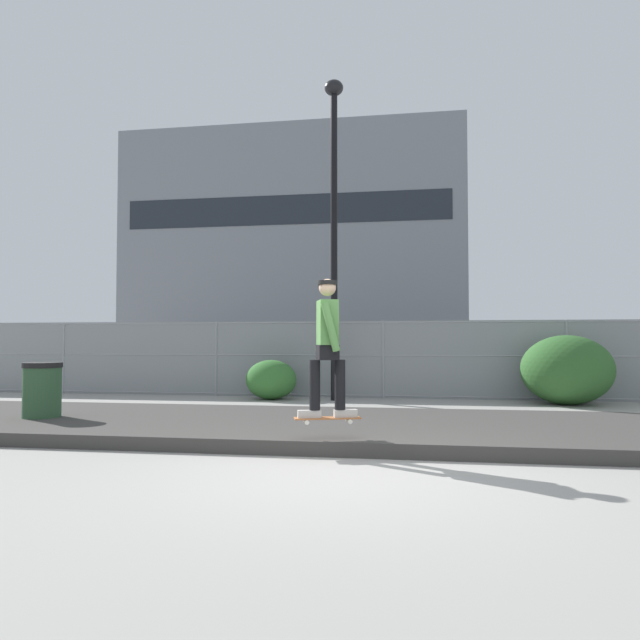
{
  "coord_description": "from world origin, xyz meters",
  "views": [
    {
      "loc": [
        0.7,
        -5.97,
        1.37
      ],
      "look_at": [
        -0.8,
        3.4,
        1.71
      ],
      "focal_mm": 32.57,
      "sensor_mm": 36.0,
      "label": 1
    }
  ],
  "objects_px": {
    "skater": "(327,339)",
    "shrub_left": "(271,380)",
    "street_lamp": "(334,202)",
    "parked_car_mid": "(410,360)",
    "parked_car_near": "(227,359)",
    "skateboard": "(327,418)",
    "trash_bin": "(42,395)",
    "shrub_center": "(567,370)"
  },
  "relations": [
    {
      "from": "parked_car_mid",
      "to": "shrub_left",
      "type": "height_order",
      "value": "parked_car_mid"
    },
    {
      "from": "shrub_center",
      "to": "parked_car_mid",
      "type": "bearing_deg",
      "value": 136.59
    },
    {
      "from": "street_lamp",
      "to": "shrub_center",
      "type": "xyz_separation_m",
      "value": [
        5.06,
        -0.12,
        -3.85
      ]
    },
    {
      "from": "skater",
      "to": "parked_car_near",
      "type": "bearing_deg",
      "value": 114.98
    },
    {
      "from": "skater",
      "to": "parked_car_mid",
      "type": "height_order",
      "value": "skater"
    },
    {
      "from": "street_lamp",
      "to": "shrub_left",
      "type": "height_order",
      "value": "street_lamp"
    },
    {
      "from": "skater",
      "to": "trash_bin",
      "type": "height_order",
      "value": "skater"
    },
    {
      "from": "parked_car_near",
      "to": "parked_car_mid",
      "type": "bearing_deg",
      "value": 1.68
    },
    {
      "from": "skateboard",
      "to": "trash_bin",
      "type": "distance_m",
      "value": 4.86
    },
    {
      "from": "parked_car_near",
      "to": "shrub_center",
      "type": "bearing_deg",
      "value": -19.29
    },
    {
      "from": "skater",
      "to": "shrub_left",
      "type": "relative_size",
      "value": 1.4
    },
    {
      "from": "skateboard",
      "to": "shrub_left",
      "type": "height_order",
      "value": "shrub_left"
    },
    {
      "from": "skateboard",
      "to": "street_lamp",
      "type": "bearing_deg",
      "value": 96.94
    },
    {
      "from": "skateboard",
      "to": "shrub_center",
      "type": "relative_size",
      "value": 0.43
    },
    {
      "from": "parked_car_mid",
      "to": "shrub_left",
      "type": "bearing_deg",
      "value": -136.28
    },
    {
      "from": "skateboard",
      "to": "parked_car_near",
      "type": "bearing_deg",
      "value": 114.98
    },
    {
      "from": "street_lamp",
      "to": "parked_car_near",
      "type": "distance_m",
      "value": 5.89
    },
    {
      "from": "skateboard",
      "to": "parked_car_near",
      "type": "relative_size",
      "value": 0.18
    },
    {
      "from": "skater",
      "to": "shrub_left",
      "type": "height_order",
      "value": "skater"
    },
    {
      "from": "parked_car_near",
      "to": "shrub_left",
      "type": "bearing_deg",
      "value": -55.07
    },
    {
      "from": "parked_car_near",
      "to": "parked_car_mid",
      "type": "distance_m",
      "value": 5.24
    },
    {
      "from": "skater",
      "to": "street_lamp",
      "type": "distance_m",
      "value": 7.13
    },
    {
      "from": "skateboard",
      "to": "parked_car_mid",
      "type": "bearing_deg",
      "value": 84.18
    },
    {
      "from": "street_lamp",
      "to": "parked_car_near",
      "type": "height_order",
      "value": "street_lamp"
    },
    {
      "from": "parked_car_mid",
      "to": "street_lamp",
      "type": "bearing_deg",
      "value": -119.61
    },
    {
      "from": "shrub_left",
      "to": "shrub_center",
      "type": "height_order",
      "value": "shrub_center"
    },
    {
      "from": "shrub_center",
      "to": "parked_car_near",
      "type": "bearing_deg",
      "value": 160.71
    },
    {
      "from": "trash_bin",
      "to": "skateboard",
      "type": "bearing_deg",
      "value": -15.64
    },
    {
      "from": "street_lamp",
      "to": "parked_car_mid",
      "type": "bearing_deg",
      "value": 60.39
    },
    {
      "from": "parked_car_mid",
      "to": "shrub_center",
      "type": "relative_size",
      "value": 2.28
    },
    {
      "from": "parked_car_mid",
      "to": "shrub_left",
      "type": "xyz_separation_m",
      "value": [
        -3.2,
        -3.06,
        -0.38
      ]
    },
    {
      "from": "parked_car_near",
      "to": "skateboard",
      "type": "bearing_deg",
      "value": -65.02
    },
    {
      "from": "parked_car_near",
      "to": "shrub_left",
      "type": "relative_size",
      "value": 3.81
    },
    {
      "from": "skater",
      "to": "parked_car_near",
      "type": "distance_m",
      "value": 10.16
    },
    {
      "from": "trash_bin",
      "to": "shrub_left",
      "type": "bearing_deg",
      "value": 63.99
    },
    {
      "from": "street_lamp",
      "to": "shrub_center",
      "type": "distance_m",
      "value": 6.35
    },
    {
      "from": "parked_car_near",
      "to": "trash_bin",
      "type": "relative_size",
      "value": 4.42
    },
    {
      "from": "skateboard",
      "to": "shrub_left",
      "type": "xyz_separation_m",
      "value": [
        -2.25,
        6.28,
        0.03
      ]
    },
    {
      "from": "skater",
      "to": "shrub_center",
      "type": "relative_size",
      "value": 0.87
    },
    {
      "from": "parked_car_mid",
      "to": "trash_bin",
      "type": "xyz_separation_m",
      "value": [
        -5.63,
        -8.04,
        -0.32
      ]
    },
    {
      "from": "skateboard",
      "to": "parked_car_near",
      "type": "height_order",
      "value": "parked_car_near"
    },
    {
      "from": "shrub_center",
      "to": "trash_bin",
      "type": "relative_size",
      "value": 1.87
    }
  ]
}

